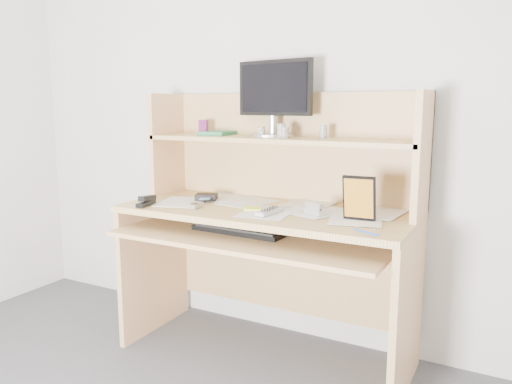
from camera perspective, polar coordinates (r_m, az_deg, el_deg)
The scene contains 19 objects.
back_wall at distance 2.62m, azimuth 4.32°, elevation 10.14°, with size 3.60×0.04×2.50m, color silver.
desk at distance 2.46m, azimuth 1.89°, elevation -2.85°, with size 1.40×0.70×1.30m.
paper_clutter at distance 2.38m, azimuth 1.04°, elevation -1.85°, with size 1.32×0.54×0.01m, color white.
keyboard at distance 2.34m, azimuth -1.79°, elevation -4.24°, with size 0.46×0.18×0.03m.
tv_remote at distance 2.25m, azimuth 1.59°, elevation -2.23°, with size 0.05×0.17×0.02m, color #A9A8A3.
flip_phone at distance 2.41m, azimuth -6.92°, elevation -1.44°, with size 0.04×0.08×0.02m, color #A4A5A7.
stapler at distance 2.51m, azimuth -12.48°, elevation -0.90°, with size 0.04×0.14×0.04m, color black.
wallet at distance 2.60m, azimuth -5.69°, elevation -0.52°, with size 0.11×0.09×0.03m, color black.
sticky_note_pad at distance 2.35m, azimuth -0.35°, elevation -1.92°, with size 0.08×0.08×0.01m, color gold.
digital_camera at distance 2.24m, azimuth 6.68°, elevation -1.89°, with size 0.09×0.03×0.05m, color #BCBCBE.
game_case at distance 2.13m, azimuth 11.71°, elevation -0.70°, with size 0.14×0.02×0.19m, color black.
blue_pen at distance 1.95m, azimuth 12.39°, elevation -4.49°, with size 0.01×0.01×0.12m, color blue.
card_box at distance 2.74m, azimuth -6.03°, elevation 7.38°, with size 0.06×0.02×0.08m, color #A71618.
shelf_book at distance 2.68m, azimuth -4.39°, elevation 6.73°, with size 0.14×0.20×0.02m, color #378953.
chip_stack_a at distance 2.47m, azimuth 0.60°, elevation 6.87°, with size 0.04×0.04×0.05m, color black.
chip_stack_b at distance 2.44m, azimuth 2.91°, elevation 7.01°, with size 0.04×0.04×0.07m, color white.
chip_stack_c at distance 2.42m, azimuth 3.29°, elevation 6.79°, with size 0.04×0.04×0.05m, color black.
chip_stack_d at distance 2.40m, azimuth 7.70°, elevation 6.84°, with size 0.04×0.04×0.06m, color white.
monitor at distance 2.54m, azimuth 2.08°, elevation 10.90°, with size 0.43×0.22×0.38m.
Camera 1 is at (1.06, -0.59, 1.23)m, focal length 35.00 mm.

